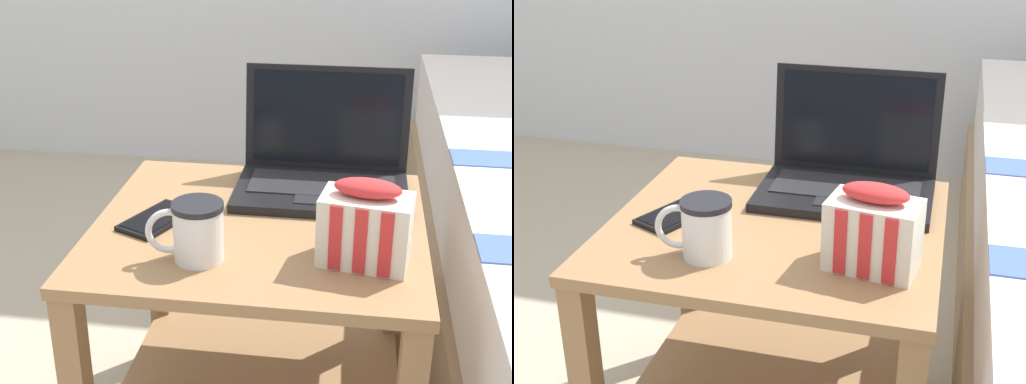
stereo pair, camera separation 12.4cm
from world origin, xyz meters
The scene contains 5 objects.
bedside_table centered at (0.00, 0.00, 0.33)m, with size 0.60×0.56×0.51m.
laptop centered at (0.10, 0.18, 0.56)m, with size 0.34×0.25×0.23m.
mug_front_left centered at (-0.08, -0.15, 0.57)m, with size 0.13×0.09×0.10m.
snack_bag centered at (0.19, -0.12, 0.58)m, with size 0.16×0.11×0.15m.
cell_phone centered at (-0.19, -0.02, 0.51)m, with size 0.13×0.16×0.01m.
Camera 2 is at (0.29, -1.14, 1.09)m, focal length 50.00 mm.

